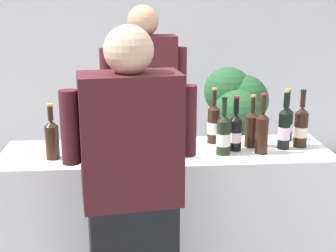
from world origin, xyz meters
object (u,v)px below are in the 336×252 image
wine_bottle_9 (223,135)px  person_guest (132,215)px  wine_bottle_3 (286,123)px  wine_bottle_5 (235,131)px  wine_bottle_4 (52,138)px  wine_bottle_8 (86,132)px  potted_shrub (237,114)px  wine_bottle_2 (252,128)px  wine_bottle_6 (214,124)px  person_server (145,132)px  wine_glass (176,136)px  wine_bottle_1 (301,127)px  wine_bottle_7 (262,131)px  wine_bottle_0 (284,128)px

wine_bottle_9 → person_guest: 0.79m
wine_bottle_3 → wine_bottle_5: size_ratio=1.00×
wine_bottle_4 → wine_bottle_8: bearing=24.6°
wine_bottle_5 → person_guest: 0.89m
wine_bottle_9 → wine_bottle_3: bearing=28.8°
wine_bottle_5 → potted_shrub: 1.44m
wine_bottle_2 → person_guest: person_guest is taller
wine_bottle_2 → wine_bottle_6: (-0.21, 0.09, 0.00)m
wine_bottle_6 → wine_bottle_9: (0.02, -0.22, -0.01)m
wine_bottle_9 → person_server: (-0.42, 0.74, -0.19)m
wine_bottle_6 → potted_shrub: bearing=70.7°
wine_bottle_6 → person_guest: person_guest is taller
wine_bottle_6 → wine_glass: (-0.26, -0.27, 0.01)m
person_server → wine_bottle_1: bearing=-34.9°
wine_bottle_5 → wine_bottle_8: size_ratio=0.97×
wine_bottle_4 → person_server: (0.53, 0.74, -0.19)m
wine_bottle_2 → wine_bottle_4: 1.16m
wine_bottle_3 → person_guest: person_guest is taller
wine_bottle_7 → wine_bottle_4: bearing=179.9°
wine_bottle_4 → wine_bottle_9: 0.96m
potted_shrub → wine_bottle_4: bearing=-133.4°
wine_bottle_0 → wine_bottle_8: wine_bottle_0 is taller
wine_bottle_2 → potted_shrub: size_ratio=0.26×
wine_bottle_2 → wine_bottle_3: size_ratio=0.97×
wine_bottle_9 → potted_shrub: wine_bottle_9 is taller
person_guest → wine_bottle_5: bearing=45.1°
wine_bottle_8 → wine_bottle_9: 0.78m
wine_bottle_8 → person_guest: size_ratio=0.20×
wine_bottle_1 → wine_bottle_3: wine_bottle_1 is taller
wine_bottle_8 → potted_shrub: bearing=48.9°
wine_bottle_5 → wine_bottle_2: bearing=28.1°
wine_bottle_4 → wine_bottle_8: (0.18, 0.08, 0.01)m
potted_shrub → wine_bottle_2: bearing=-99.3°
wine_bottle_0 → wine_bottle_1: bearing=15.7°
wine_bottle_0 → wine_bottle_7: 0.17m
wine_bottle_4 → person_guest: person_guest is taller
wine_bottle_2 → wine_bottle_8: (-0.98, -0.05, 0.01)m
wine_bottle_1 → wine_bottle_2: (-0.29, 0.02, -0.01)m
wine_bottle_8 → wine_bottle_2: bearing=2.7°
wine_bottle_7 → person_server: 1.00m
wine_bottle_8 → person_guest: (0.25, -0.62, -0.23)m
wine_bottle_4 → person_guest: bearing=-51.6°
wine_bottle_2 → wine_bottle_8: size_ratio=0.94×
wine_bottle_5 → wine_bottle_7: size_ratio=0.92×
person_server → potted_shrub: 1.10m
wine_bottle_1 → potted_shrub: size_ratio=0.29×
wine_bottle_6 → potted_shrub: wine_bottle_6 is taller
wine_bottle_0 → wine_bottle_3: 0.19m
wine_bottle_0 → wine_bottle_3: size_ratio=1.08×
wine_bottle_7 → person_guest: (-0.75, -0.54, -0.23)m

